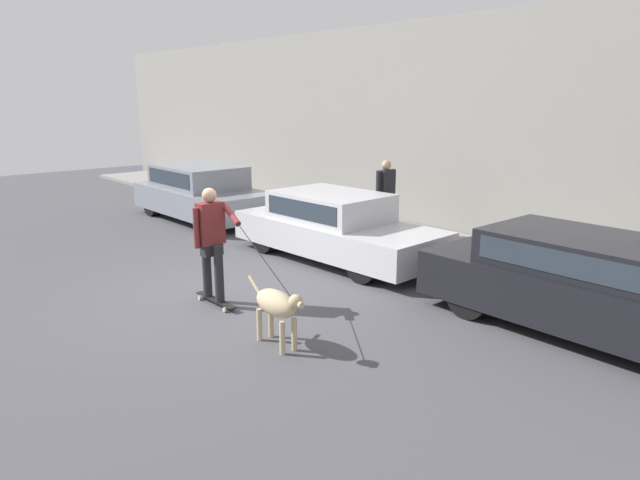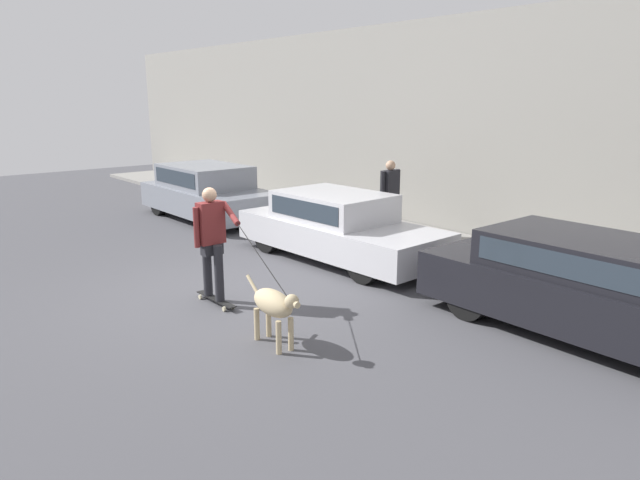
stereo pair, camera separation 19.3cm
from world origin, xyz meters
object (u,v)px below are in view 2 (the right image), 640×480
object	(u,v)px
parked_car_2	(589,288)
parked_car_0	(208,193)
parked_car_1	(338,227)
pedestrian_with_bag	(389,195)
dog	(274,305)
skateboarder	(212,238)

from	to	relation	value
parked_car_2	parked_car_0	bearing A→B (deg)	-179.34
parked_car_1	parked_car_2	size ratio (longest dim) A/B	0.98
parked_car_0	pedestrian_with_bag	xyz separation A→B (m)	(4.66, 1.75, 0.34)
parked_car_1	pedestrian_with_bag	bearing A→B (deg)	98.55
parked_car_2	pedestrian_with_bag	size ratio (longest dim) A/B	2.71
parked_car_1	dog	distance (m)	4.10
parked_car_2	pedestrian_with_bag	world-z (taller)	pedestrian_with_bag
parked_car_2	pedestrian_with_bag	xyz separation A→B (m)	(-5.14, 1.75, 0.36)
dog	pedestrian_with_bag	bearing A→B (deg)	122.84
parked_car_1	parked_car_2	xyz separation A→B (m)	(4.82, 0.00, 0.03)
pedestrian_with_bag	parked_car_0	bearing A→B (deg)	13.98
skateboarder	parked_car_1	bearing A→B (deg)	100.91
dog	skateboarder	xyz separation A→B (m)	(-1.81, 0.20, 0.48)
parked_car_0	parked_car_2	distance (m)	9.80
parked_car_0	dog	world-z (taller)	parked_car_0
parked_car_2	skateboarder	world-z (taller)	skateboarder
parked_car_2	pedestrian_with_bag	distance (m)	5.44
parked_car_0	dog	size ratio (longest dim) A/B	3.46
parked_car_0	parked_car_1	distance (m)	4.97
pedestrian_with_bag	dog	bearing A→B (deg)	112.15
skateboarder	pedestrian_with_bag	world-z (taller)	skateboarder
dog	skateboarder	bearing A→B (deg)	177.88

